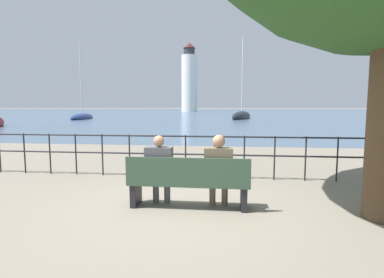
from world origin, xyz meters
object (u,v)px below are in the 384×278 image
(park_bench, at_px, (188,183))
(sailboat_0, at_px, (242,116))
(seated_person_left, at_px, (160,167))
(seated_person_right, at_px, (219,168))
(sailboat_1, at_px, (82,117))
(harbor_lighthouse, at_px, (189,80))

(park_bench, xyz_separation_m, sailboat_0, (2.77, 39.78, -0.06))
(seated_person_left, bearing_deg, seated_person_right, -0.07)
(seated_person_left, distance_m, seated_person_right, 1.03)
(park_bench, bearing_deg, sailboat_0, 86.01)
(seated_person_right, height_order, sailboat_0, sailboat_0)
(sailboat_0, xyz_separation_m, sailboat_1, (-22.94, -3.59, -0.07))
(sailboat_1, bearing_deg, harbor_lighthouse, 78.36)
(sailboat_1, bearing_deg, park_bench, -68.01)
(seated_person_right, xyz_separation_m, harbor_lighthouse, (-14.69, 112.42, 11.60))
(seated_person_left, height_order, sailboat_1, sailboat_1)
(seated_person_right, height_order, sailboat_1, sailboat_1)
(sailboat_0, distance_m, sailboat_1, 23.22)
(park_bench, relative_size, sailboat_0, 0.17)
(park_bench, xyz_separation_m, sailboat_1, (-20.17, 36.19, -0.13))
(seated_person_left, xyz_separation_m, sailboat_1, (-19.66, 36.11, -0.37))
(park_bench, distance_m, sailboat_1, 41.43)
(sailboat_0, height_order, sailboat_1, sailboat_0)
(seated_person_right, bearing_deg, park_bench, -171.51)
(park_bench, height_order, seated_person_left, seated_person_left)
(park_bench, height_order, sailboat_1, sailboat_1)
(seated_person_left, height_order, seated_person_right, seated_person_right)
(seated_person_left, relative_size, sailboat_1, 0.11)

